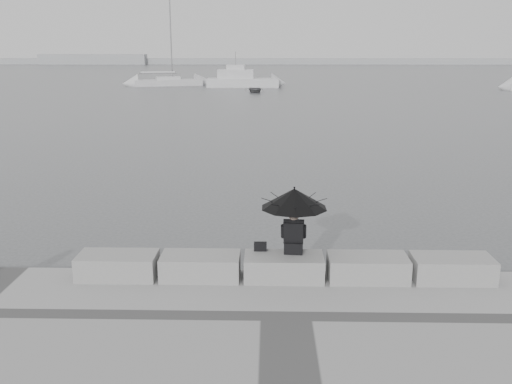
{
  "coord_description": "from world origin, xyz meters",
  "views": [
    {
      "loc": [
        -0.32,
        -11.3,
        5.12
      ],
      "look_at": [
        -0.65,
        3.0,
        1.44
      ],
      "focal_mm": 40.0,
      "sensor_mm": 36.0,
      "label": 1
    }
  ],
  "objects_px": {
    "motor_cruiser": "(243,80)",
    "dinghy": "(255,90)",
    "sailboat_left": "(168,82)",
    "seated_person": "(294,204)"
  },
  "relations": [
    {
      "from": "seated_person",
      "to": "motor_cruiser",
      "type": "bearing_deg",
      "value": 98.19
    },
    {
      "from": "motor_cruiser",
      "to": "dinghy",
      "type": "distance_m",
      "value": 8.31
    },
    {
      "from": "seated_person",
      "to": "motor_cruiser",
      "type": "distance_m",
      "value": 62.69
    },
    {
      "from": "sailboat_left",
      "to": "motor_cruiser",
      "type": "xyz_separation_m",
      "value": [
        9.94,
        -2.25,
        0.38
      ]
    },
    {
      "from": "motor_cruiser",
      "to": "dinghy",
      "type": "bearing_deg",
      "value": -78.41
    },
    {
      "from": "sailboat_left",
      "to": "dinghy",
      "type": "relative_size",
      "value": 3.88
    },
    {
      "from": "seated_person",
      "to": "sailboat_left",
      "type": "height_order",
      "value": "sailboat_left"
    },
    {
      "from": "motor_cruiser",
      "to": "dinghy",
      "type": "height_order",
      "value": "motor_cruiser"
    },
    {
      "from": "motor_cruiser",
      "to": "seated_person",
      "type": "bearing_deg",
      "value": -86.88
    },
    {
      "from": "sailboat_left",
      "to": "dinghy",
      "type": "bearing_deg",
      "value": -58.21
    }
  ]
}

